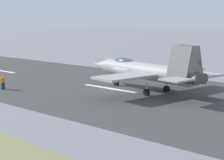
% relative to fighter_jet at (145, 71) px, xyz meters
% --- Properties ---
extents(ground_plane, '(400.00, 400.00, 0.00)m').
position_rel_fighter_jet_xyz_m(ground_plane, '(3.38, 1.27, -2.42)').
color(ground_plane, gray).
extents(runway_strip, '(240.00, 26.00, 0.02)m').
position_rel_fighter_jet_xyz_m(runway_strip, '(3.36, 1.27, -2.41)').
color(runway_strip, '#3D3D3D').
rests_on(runway_strip, ground).
extents(fighter_jet, '(17.83, 14.93, 5.62)m').
position_rel_fighter_jet_xyz_m(fighter_jet, '(0.00, 0.00, 0.00)').
color(fighter_jet, '#A09C9C').
rests_on(fighter_jet, ground).
extents(crew_person, '(0.43, 0.65, 1.69)m').
position_rel_fighter_jet_xyz_m(crew_person, '(13.24, 10.09, -1.57)').
color(crew_person, '#1E2338').
rests_on(crew_person, ground).
extents(marker_cone_mid, '(0.44, 0.44, 0.55)m').
position_rel_fighter_jet_xyz_m(marker_cone_mid, '(7.41, -11.58, -2.14)').
color(marker_cone_mid, orange).
rests_on(marker_cone_mid, ground).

